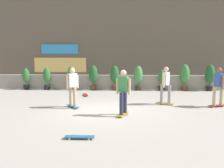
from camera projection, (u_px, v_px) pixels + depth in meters
name	position (u px, v px, depth m)	size (l,w,h in m)	color
ground_plane	(110.00, 111.00, 9.81)	(48.00, 48.00, 0.00)	#B2AFA8
planter_wall	(116.00, 82.00, 15.70)	(18.00, 0.40, 0.90)	gray
building_backdrop	(117.00, 41.00, 19.31)	(20.00, 2.08, 6.50)	#60564C
potted_plant_0	(26.00, 77.00, 15.50)	(0.44, 0.44, 1.35)	black
potted_plant_1	(47.00, 77.00, 15.43)	(0.46, 0.46, 1.39)	black
potted_plant_2	(72.00, 76.00, 15.34)	(0.50, 0.50, 1.48)	black
potted_plant_3	(93.00, 76.00, 15.26)	(0.54, 0.54, 1.55)	brown
potted_plant_4	(115.00, 76.00, 15.20)	(0.53, 0.53, 1.53)	brown
potted_plant_5	(138.00, 76.00, 15.12)	(0.53, 0.53, 1.53)	#2D2823
potted_plant_6	(162.00, 79.00, 15.07)	(0.41, 0.41, 1.29)	black
potted_plant_7	(185.00, 75.00, 14.97)	(0.57, 0.57, 1.62)	brown
potted_plant_8	(210.00, 75.00, 14.90)	(0.57, 0.57, 1.61)	black
skater_far_left	(218.00, 85.00, 10.42)	(0.82, 0.53, 1.70)	maroon
skater_foreground	(73.00, 86.00, 10.30)	(0.67, 0.74, 1.70)	#266699
skater_by_wall_right	(123.00, 91.00, 8.97)	(0.52, 0.82, 1.70)	#BF8C26
skater_by_wall_left	(166.00, 84.00, 10.94)	(0.78, 0.59, 1.70)	#BF8C26
skateboard_near_camera	(80.00, 137.00, 6.61)	(0.80, 0.21, 0.08)	#266699
skateboard_aside	(85.00, 95.00, 13.31)	(0.42, 0.82, 0.08)	maroon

